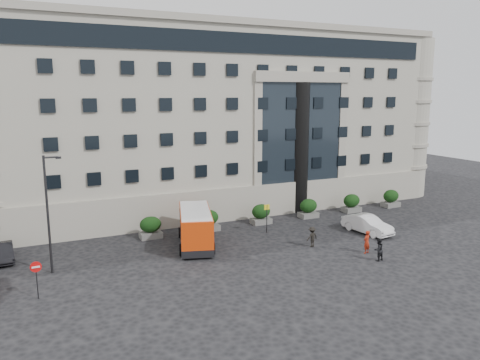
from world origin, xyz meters
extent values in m
plane|color=black|center=(0.00, 0.00, 0.00)|extent=(120.00, 120.00, 0.00)
cube|color=#A19D8E|center=(6.00, 22.00, 9.00)|extent=(44.00, 24.00, 18.00)
cylinder|color=black|center=(12.00, 10.30, 6.50)|extent=(1.80, 1.80, 13.00)
cube|color=#525250|center=(-4.00, 7.80, 0.25)|extent=(1.80, 1.20, 0.50)
ellipsoid|color=black|center=(-4.00, 7.80, 1.17)|extent=(1.80, 1.26, 1.34)
cube|color=#525250|center=(1.20, 7.80, 0.25)|extent=(1.80, 1.20, 0.50)
ellipsoid|color=black|center=(1.20, 7.80, 1.17)|extent=(1.80, 1.26, 1.34)
cube|color=#525250|center=(6.40, 7.80, 0.25)|extent=(1.80, 1.20, 0.50)
ellipsoid|color=black|center=(6.40, 7.80, 1.17)|extent=(1.80, 1.26, 1.34)
cube|color=#525250|center=(11.60, 7.80, 0.25)|extent=(1.80, 1.20, 0.50)
ellipsoid|color=black|center=(11.60, 7.80, 1.17)|extent=(1.80, 1.26, 1.34)
cube|color=#525250|center=(16.80, 7.80, 0.25)|extent=(1.80, 1.20, 0.50)
ellipsoid|color=black|center=(16.80, 7.80, 1.17)|extent=(1.80, 1.26, 1.34)
cube|color=#525250|center=(22.00, 7.80, 0.25)|extent=(1.80, 1.20, 0.50)
ellipsoid|color=black|center=(22.00, 7.80, 1.17)|extent=(1.80, 1.26, 1.34)
cylinder|color=#262628|center=(-12.00, 3.00, 4.00)|extent=(0.16, 0.16, 8.00)
cylinder|color=#262628|center=(-11.55, 3.00, 7.85)|extent=(0.90, 0.12, 0.12)
cube|color=black|center=(-11.10, 3.00, 7.80)|extent=(0.35, 0.18, 0.14)
cylinder|color=#262628|center=(5.50, 5.00, 1.25)|extent=(0.08, 0.08, 2.50)
cube|color=yellow|center=(5.50, 5.00, 2.30)|extent=(0.50, 0.06, 0.45)
cylinder|color=#262628|center=(-13.00, -1.00, 1.10)|extent=(0.08, 0.08, 2.20)
cylinder|color=red|center=(-13.00, -1.06, 2.00)|extent=(0.64, 0.05, 0.64)
cube|color=white|center=(-13.00, -1.10, 2.00)|extent=(0.45, 0.04, 0.10)
cube|color=red|center=(-1.25, 4.36, 1.70)|extent=(4.25, 7.28, 2.30)
cube|color=black|center=(-1.25, 4.36, 0.45)|extent=(4.30, 7.33, 0.55)
cube|color=black|center=(-1.25, 4.36, 1.92)|extent=(3.87, 5.84, 1.03)
cube|color=silver|center=(-1.25, 4.36, 2.80)|extent=(4.03, 6.91, 0.18)
cylinder|color=black|center=(-3.01, 2.59, 0.45)|extent=(0.53, 0.94, 0.90)
cylinder|color=black|center=(-0.75, 1.91, 0.45)|extent=(0.53, 0.94, 0.90)
cylinder|color=black|center=(-1.74, 6.82, 0.45)|extent=(0.53, 0.94, 0.90)
cylinder|color=black|center=(0.52, 6.13, 0.45)|extent=(0.53, 0.94, 0.90)
cube|color=maroon|center=(-11.96, 14.53, 1.47)|extent=(2.34, 3.51, 2.37)
cube|color=maroon|center=(-12.07, 12.06, 1.09)|extent=(2.16, 1.61, 1.61)
cube|color=black|center=(-12.10, 11.40, 1.42)|extent=(1.81, 0.20, 0.76)
cylinder|color=black|center=(-13.11, 12.21, 0.40)|extent=(0.28, 0.81, 0.80)
cylinder|color=black|center=(-11.02, 12.11, 0.40)|extent=(0.28, 0.81, 0.80)
cylinder|color=black|center=(-12.97, 15.34, 0.40)|extent=(0.28, 0.81, 0.80)
cylinder|color=black|center=(-10.88, 15.24, 0.40)|extent=(0.28, 0.81, 0.80)
imported|color=black|center=(-15.03, 7.00, 0.63)|extent=(1.57, 3.88, 1.25)
imported|color=black|center=(-11.50, 13.46, 0.66)|extent=(2.59, 4.93, 1.32)
imported|color=silver|center=(13.37, 1.26, 0.78)|extent=(2.34, 4.90, 1.55)
imported|color=maroon|center=(9.87, -2.83, 0.88)|extent=(0.74, 0.60, 1.77)
imported|color=black|center=(9.57, -4.47, 0.83)|extent=(0.88, 0.72, 1.67)
imported|color=black|center=(6.98, 0.20, 0.81)|extent=(1.14, 0.79, 1.62)
camera|label=1|loc=(-13.09, -29.48, 11.96)|focal=35.00mm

